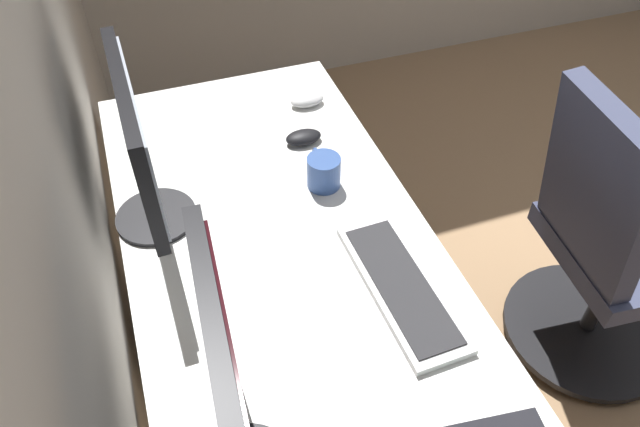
{
  "coord_description": "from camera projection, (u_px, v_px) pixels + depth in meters",
  "views": [
    {
      "loc": [
        -0.68,
        2.0,
        1.81
      ],
      "look_at": [
        0.13,
        1.72,
        0.95
      ],
      "focal_mm": 33.81,
      "sensor_mm": 36.0,
      "label": 1
    }
  ],
  "objects": [
    {
      "name": "mouse_main",
      "position": [
        307.0,
        100.0,
        1.85
      ],
      "size": [
        0.06,
        0.1,
        0.03
      ],
      "primitive_type": "ellipsoid",
      "color": "silver",
      "rests_on": "desk"
    },
    {
      "name": "monitor_secondary",
      "position": [
        233.0,
        414.0,
        0.89
      ],
      "size": [
        0.54,
        0.2,
        0.42
      ],
      "color": "black",
      "rests_on": "desk"
    },
    {
      "name": "desk",
      "position": [
        300.0,
        306.0,
        1.41
      ],
      "size": [
        1.81,
        0.73,
        0.73
      ],
      "color": "white",
      "rests_on": "ground"
    },
    {
      "name": "mouse_spare",
      "position": [
        303.0,
        137.0,
        1.72
      ],
      "size": [
        0.06,
        0.1,
        0.03
      ],
      "primitive_type": "ellipsoid",
      "color": "black",
      "rests_on": "desk"
    },
    {
      "name": "drawer_pedestal",
      "position": [
        283.0,
        350.0,
        1.68
      ],
      "size": [
        0.4,
        0.51,
        0.69
      ],
      "color": "white",
      "rests_on": "ground"
    },
    {
      "name": "office_chair",
      "position": [
        606.0,
        253.0,
        1.79
      ],
      "size": [
        0.56,
        0.57,
        0.97
      ],
      "color": "#383D56",
      "rests_on": "ground"
    },
    {
      "name": "monitor_primary",
      "position": [
        138.0,
        145.0,
        1.35
      ],
      "size": [
        0.47,
        0.2,
        0.4
      ],
      "color": "black",
      "rests_on": "desk"
    },
    {
      "name": "keyboard_main",
      "position": [
        401.0,
        286.0,
        1.35
      ],
      "size": [
        0.42,
        0.15,
        0.02
      ],
      "color": "silver",
      "rests_on": "desk"
    },
    {
      "name": "coffee_mug",
      "position": [
        323.0,
        171.0,
        1.57
      ],
      "size": [
        0.13,
        0.09,
        0.09
      ],
      "color": "#335193",
      "rests_on": "desk"
    }
  ]
}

